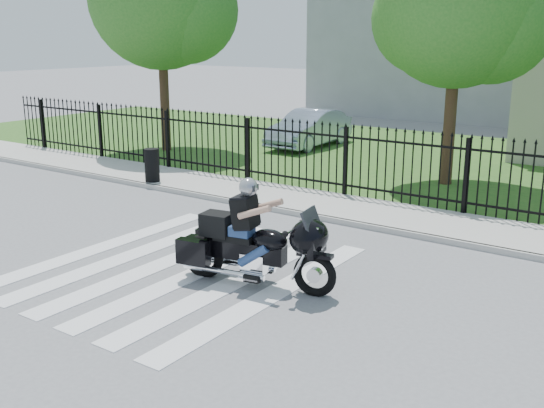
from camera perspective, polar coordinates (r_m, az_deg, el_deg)
The scene contains 10 objects.
ground at distance 11.28m, azimuth -8.33°, elevation -5.74°, with size 120.00×120.00×0.00m, color slate.
crosswalk at distance 11.28m, azimuth -8.33°, elevation -5.71°, with size 5.00×5.50×0.01m, color silver, non-canonical shape.
sidewalk at distance 15.11m, azimuth 4.69°, elevation -0.07°, with size 40.00×2.00×0.12m, color #ADAAA3.
curb at distance 14.28m, azimuth 2.66°, elevation -0.92°, with size 40.00×0.12×0.12m, color #ADAAA3.
grass_strip at distance 21.32m, azimuth 14.25°, elevation 3.78°, with size 40.00×12.00×0.02m, color #29571E.
iron_fence at distance 15.77m, azimuth 6.59°, elevation 3.66°, with size 26.00×0.04×1.80m.
tree_mid at distance 17.64m, azimuth 16.33°, elevation 16.65°, with size 4.20×4.20×6.78m.
motorcycle_rider at distance 10.24m, azimuth -1.82°, elevation -3.34°, with size 2.73×1.18×1.82m.
parked_car at distance 23.26m, azimuth 3.37°, elevation 6.79°, with size 1.41×4.03×1.33m, color #99A8C1.
litter_bin at distance 17.45m, azimuth -10.71°, elevation 3.45°, with size 0.40×0.40×0.89m, color black.
Camera 1 is at (7.31, -7.64, 3.94)m, focal length 42.00 mm.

